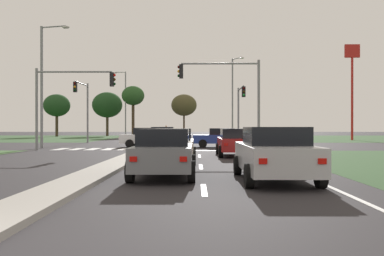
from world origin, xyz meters
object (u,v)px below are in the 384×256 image
Objects in this scene: car_black_fifth at (161,136)px; treeline_near at (57,106)px; car_grey_eighth at (164,153)px; car_red_near at (236,142)px; car_beige_fourth at (174,145)px; treeline_second at (107,105)px; traffic_signal_far_right at (240,104)px; street_lamp_second at (44,80)px; traffic_signal_near_right at (230,88)px; car_white_sixth at (149,137)px; pedestrian_at_median at (166,131)px; car_silver_second at (274,153)px; treeline_fourth at (184,105)px; fastfood_pole_sign at (352,70)px; treeline_third at (133,96)px; traffic_signal_far_left at (83,101)px; car_blue_seventh at (220,137)px; car_teal_third at (161,132)px; street_lamp_third at (233,95)px; traffic_signal_near_left at (66,93)px; street_lamp_fourth at (125,101)px.

car_black_fifth is 0.58× the size of treeline_near.
car_red_near is at bearing 71.48° from car_grey_eighth.
treeline_second reaches higher than car_beige_fourth.
street_lamp_second reaches higher than traffic_signal_far_right.
traffic_signal_near_right is at bearing -99.81° from traffic_signal_far_right.
pedestrian_at_median reaches higher than car_white_sixth.
car_red_near is 1.05× the size of car_grey_eighth.
car_black_fifth is (-5.22, 13.33, 0.04)m from car_red_near.
car_red_near is 10.41m from car_silver_second.
fastfood_pole_sign is at bearing -44.97° from treeline_fourth.
car_beige_fourth is at bearing -79.21° from treeline_third.
car_red_near is 0.56× the size of treeline_second.
traffic_signal_far_left is at bearing -66.77° from treeline_near.
car_beige_fourth is at bearing 167.95° from car_blue_seventh.
traffic_signal_near_right is 11.62m from traffic_signal_far_right.
treeline_fourth reaches higher than car_teal_third.
car_blue_seventh is 22.94m from street_lamp_third.
car_black_fifth is at bearing 170.16° from car_white_sixth.
car_white_sixth is at bearing 39.01° from traffic_signal_near_left.
car_white_sixth is (-0.64, -3.70, -0.03)m from car_black_fifth.
car_black_fifth is 38.96m from treeline_near.
street_lamp_third reaches higher than car_grey_eighth.
treeline_third is at bearing -41.14° from treeline_second.
car_grey_eighth is 27.13m from traffic_signal_far_right.
treeline_third reaches higher than pedestrian_at_median.
street_lamp_fourth is (-8.64, 31.15, 5.05)m from car_black_fifth.
treeline_near reaches higher than traffic_signal_near_right.
car_red_near is 0.41× the size of street_lamp_third.
car_teal_third is at bearing 98.42° from car_silver_second.
street_lamp_fourth is at bearing 21.32° from car_blue_seventh.
treeline_near is at bearing 156.25° from fastfood_pole_sign.
traffic_signal_far_right is 40.41m from treeline_near.
car_grey_eighth is 0.49× the size of treeline_third.
street_lamp_second is (-13.64, 2.48, 0.83)m from traffic_signal_near_right.
traffic_signal_near_right is (5.97, -4.23, 3.50)m from car_white_sixth.
traffic_signal_far_left is at bearing -91.04° from treeline_third.
treeline_fourth is at bearing 21.80° from treeline_third.
street_lamp_fourth is (-13.86, 44.47, 5.09)m from car_red_near.
car_beige_fourth reaches higher than car_red_near.
car_blue_seventh is at bearing 7.69° from street_lamp_second.
car_black_fifth is at bearing -58.15° from treeline_near.
traffic_signal_near_left is at bearing -81.29° from treeline_second.
car_black_fifth is at bearing 123.91° from traffic_signal_near_right.
car_silver_second is 0.40× the size of fastfood_pole_sign.
street_lamp_fourth reaches higher than treeline_second.
car_blue_seventh is 0.77× the size of traffic_signal_far_right.
car_black_fifth is 6.15m from car_blue_seventh.
street_lamp_third is at bearing 158.68° from car_white_sixth.
treeline_fourth is (8.37, 3.35, -1.30)m from treeline_third.
street_lamp_fourth is (-13.58, 34.81, 5.10)m from car_blue_seventh.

